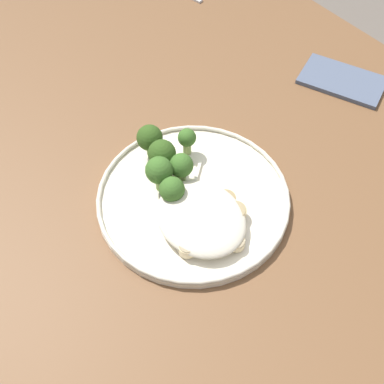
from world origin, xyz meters
The scene contains 21 objects.
ground centered at (0.00, 0.00, 0.00)m, with size 6.00×6.00×0.00m, color #665B51.
wooden_dining_table centered at (0.00, 0.00, 0.66)m, with size 1.40×1.00×0.74m.
dinner_plate centered at (0.00, 0.04, 0.75)m, with size 0.29×0.29×0.02m.
noodle_bed centered at (-0.04, 0.06, 0.77)m, with size 0.14×0.12×0.03m.
seared_scallop_half_hidden centered at (-0.07, 0.10, 0.76)m, with size 0.03×0.03×0.02m.
seared_scallop_large_seared centered at (0.00, 0.05, 0.76)m, with size 0.03×0.03×0.02m.
seared_scallop_front_small centered at (-0.05, 0.07, 0.76)m, with size 0.03×0.03×0.01m.
seared_scallop_tilted_round centered at (-0.04, 0.01, 0.76)m, with size 0.03×0.03×0.02m.
seared_scallop_rear_pale centered at (-0.07, 0.01, 0.76)m, with size 0.03×0.03×0.02m.
seared_scallop_tiny_bay centered at (-0.10, 0.04, 0.76)m, with size 0.02×0.02×0.01m.
seared_scallop_right_edge centered at (-0.05, 0.05, 0.76)m, with size 0.04×0.04×0.02m.
broccoli_floret_right_tilted centered at (0.07, 0.04, 0.79)m, with size 0.04×0.04×0.06m.
broccoli_floret_front_edge centered at (0.08, -0.01, 0.78)m, with size 0.03×0.03×0.05m.
broccoli_floret_tall_stalk centered at (0.04, 0.07, 0.79)m, with size 0.04×0.04×0.06m.
broccoli_floret_center_pile centered at (0.11, 0.04, 0.79)m, with size 0.04×0.04×0.06m.
broccoli_floret_small_sprig centered at (0.04, 0.03, 0.79)m, with size 0.04×0.04×0.06m.
broccoli_floret_near_rim centered at (0.01, 0.07, 0.78)m, with size 0.04×0.04×0.05m.
onion_sliver_long_sliver centered at (0.05, 0.03, 0.75)m, with size 0.05×0.01×0.00m, color silver.
onion_sliver_pale_crescent centered at (0.03, 0.06, 0.75)m, with size 0.05×0.01×0.00m, color silver.
onion_sliver_curled_piece centered at (0.03, 0.01, 0.75)m, with size 0.05×0.01×0.00m, color silver.
folded_napkin centered at (0.05, -0.35, 0.74)m, with size 0.15×0.09×0.01m, color #4C566B.
Camera 1 is at (-0.33, 0.29, 1.33)m, focal length 44.54 mm.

